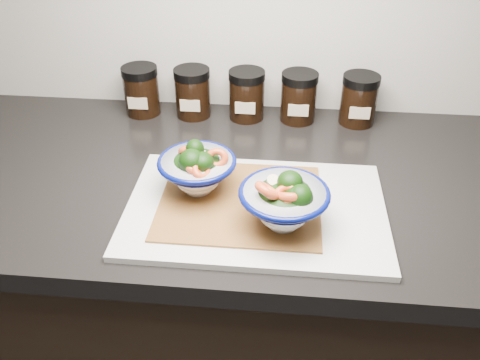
# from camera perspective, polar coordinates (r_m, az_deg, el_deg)

# --- Properties ---
(cabinet) EXTENTS (3.43, 0.58, 0.86)m
(cabinet) POSITION_cam_1_polar(r_m,az_deg,el_deg) (1.31, -2.56, -16.49)
(cabinet) COLOR black
(cabinet) RESTS_ON ground
(countertop) EXTENTS (3.50, 0.60, 0.04)m
(countertop) POSITION_cam_1_polar(r_m,az_deg,el_deg) (1.00, -3.22, -0.19)
(countertop) COLOR black
(countertop) RESTS_ON cabinet
(cutting_board) EXTENTS (0.45, 0.30, 0.01)m
(cutting_board) POSITION_cam_1_polar(r_m,az_deg,el_deg) (0.89, 1.77, -3.26)
(cutting_board) COLOR beige
(cutting_board) RESTS_ON countertop
(bamboo_mat) EXTENTS (0.28, 0.24, 0.00)m
(bamboo_mat) POSITION_cam_1_polar(r_m,az_deg,el_deg) (0.89, 0.00, -2.42)
(bamboo_mat) COLOR #A46931
(bamboo_mat) RESTS_ON cutting_board
(bowl_left) EXTENTS (0.14, 0.14, 0.10)m
(bowl_left) POSITION_cam_1_polar(r_m,az_deg,el_deg) (0.90, -4.83, 1.21)
(bowl_left) COLOR white
(bowl_left) RESTS_ON bamboo_mat
(bowl_right) EXTENTS (0.15, 0.15, 0.10)m
(bowl_right) POSITION_cam_1_polar(r_m,az_deg,el_deg) (0.82, 5.05, -2.46)
(bowl_right) COLOR white
(bowl_right) RESTS_ON bamboo_mat
(spice_jar_a) EXTENTS (0.08, 0.08, 0.11)m
(spice_jar_a) POSITION_cam_1_polar(r_m,az_deg,el_deg) (1.21, -11.02, 9.85)
(spice_jar_a) COLOR black
(spice_jar_a) RESTS_ON countertop
(spice_jar_b) EXTENTS (0.08, 0.08, 0.11)m
(spice_jar_b) POSITION_cam_1_polar(r_m,az_deg,el_deg) (1.18, -5.34, 9.76)
(spice_jar_b) COLOR black
(spice_jar_b) RESTS_ON countertop
(spice_jar_c) EXTENTS (0.08, 0.08, 0.11)m
(spice_jar_c) POSITION_cam_1_polar(r_m,az_deg,el_deg) (1.17, 0.75, 9.55)
(spice_jar_c) COLOR black
(spice_jar_c) RESTS_ON countertop
(spice_jar_d) EXTENTS (0.08, 0.08, 0.11)m
(spice_jar_d) POSITION_cam_1_polar(r_m,az_deg,el_deg) (1.16, 6.61, 9.25)
(spice_jar_d) COLOR black
(spice_jar_d) RESTS_ON countertop
(spice_jar_e) EXTENTS (0.08, 0.08, 0.11)m
(spice_jar_e) POSITION_cam_1_polar(r_m,az_deg,el_deg) (1.17, 13.20, 8.80)
(spice_jar_e) COLOR black
(spice_jar_e) RESTS_ON countertop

